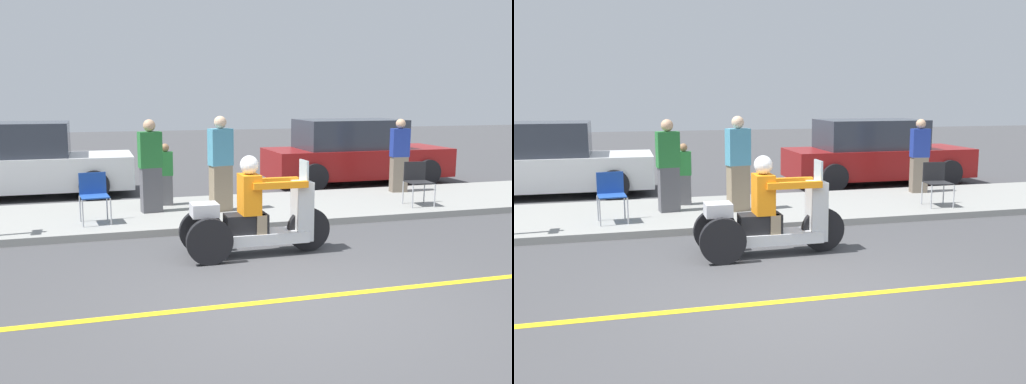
# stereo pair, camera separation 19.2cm
# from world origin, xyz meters

# --- Properties ---
(ground_plane) EXTENTS (60.00, 60.00, 0.00)m
(ground_plane) POSITION_xyz_m (0.00, 0.00, 0.00)
(ground_plane) COLOR #424244
(lane_stripe) EXTENTS (24.00, 0.12, 0.01)m
(lane_stripe) POSITION_xyz_m (0.03, 0.00, 0.00)
(lane_stripe) COLOR gold
(lane_stripe) RESTS_ON ground
(sidewalk_strip) EXTENTS (28.00, 2.80, 0.12)m
(sidewalk_strip) POSITION_xyz_m (0.00, 4.60, 0.06)
(sidewalk_strip) COLOR gray
(sidewalk_strip) RESTS_ON ground
(motorcycle_trike) EXTENTS (2.13, 0.70, 1.40)m
(motorcycle_trike) POSITION_xyz_m (0.02, 1.83, 0.51)
(motorcycle_trike) COLOR black
(motorcycle_trike) RESTS_ON ground
(spectator_by_tree) EXTENTS (0.45, 0.32, 1.72)m
(spectator_by_tree) POSITION_xyz_m (0.11, 4.39, 0.95)
(spectator_by_tree) COLOR gray
(spectator_by_tree) RESTS_ON sidewalk_strip
(spectator_end_of_line) EXTENTS (0.43, 0.30, 1.67)m
(spectator_end_of_line) POSITION_xyz_m (-1.13, 4.63, 0.92)
(spectator_end_of_line) COLOR #515156
(spectator_end_of_line) RESTS_ON sidewalk_strip
(spectator_with_child) EXTENTS (0.40, 0.27, 1.58)m
(spectator_with_child) POSITION_xyz_m (4.28, 5.34, 0.88)
(spectator_with_child) COLOR #726656
(spectator_with_child) RESTS_ON sidewalk_strip
(spectator_near_curb) EXTENTS (0.31, 0.21, 1.18)m
(spectator_near_curb) POSITION_xyz_m (-0.79, 5.21, 0.69)
(spectator_near_curb) COLOR #515156
(spectator_near_curb) RESTS_ON sidewalk_strip
(folding_chair_set_back) EXTENTS (0.51, 0.51, 0.82)m
(folding_chair_set_back) POSITION_xyz_m (-2.12, 4.04, 0.62)
(folding_chair_set_back) COLOR #A5A8AD
(folding_chair_set_back) RESTS_ON sidewalk_strip
(folding_chair_curbside) EXTENTS (0.51, 0.51, 0.82)m
(folding_chair_curbside) POSITION_xyz_m (3.86, 3.92, 0.62)
(folding_chair_curbside) COLOR #A5A8AD
(folding_chair_curbside) RESTS_ON sidewalk_strip
(parked_car_lot_left) EXTENTS (4.61, 1.96, 1.60)m
(parked_car_lot_left) POSITION_xyz_m (4.26, 7.50, 0.75)
(parked_car_lot_left) COLOR maroon
(parked_car_lot_left) RESTS_ON ground
(parked_car_lot_center) EXTENTS (4.87, 1.93, 1.62)m
(parked_car_lot_center) POSITION_xyz_m (-3.77, 7.66, 0.76)
(parked_car_lot_center) COLOR silver
(parked_car_lot_center) RESTS_ON ground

